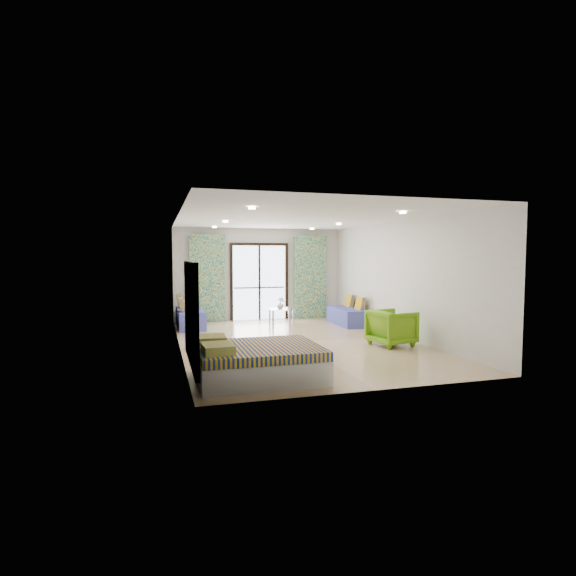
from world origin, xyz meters
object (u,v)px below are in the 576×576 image
object	(u,v)px
daybed_left	(190,317)
armchair	(392,326)
bed	(257,362)
daybed_right	(347,315)
coffee_table	(281,310)

from	to	relation	value
daybed_left	armchair	xyz separation A→B (m)	(3.93, -3.68, 0.15)
bed	daybed_left	distance (m)	5.49
daybed_right	bed	bearing A→B (deg)	-125.28
daybed_left	armchair	size ratio (longest dim) A/B	2.07
coffee_table	armchair	distance (m)	3.83
coffee_table	armchair	xyz separation A→B (m)	(1.44, -3.55, 0.03)
armchair	coffee_table	bearing A→B (deg)	11.04
daybed_right	armchair	world-z (taller)	armchair
bed	daybed_left	world-z (taller)	daybed_left
coffee_table	bed	bearing A→B (deg)	-109.17
bed	daybed_right	size ratio (longest dim) A/B	1.13
coffee_table	armchair	world-z (taller)	armchair
daybed_right	armchair	size ratio (longest dim) A/B	1.98
armchair	daybed_left	bearing A→B (deg)	35.80
daybed_right	armchair	bearing A→B (deg)	-93.91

